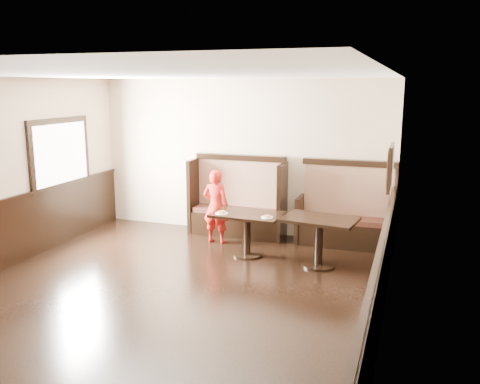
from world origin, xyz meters
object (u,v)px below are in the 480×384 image
at_px(booth_main, 238,206).
at_px(table_neighbor, 319,230).
at_px(child, 216,207).
at_px(table_main, 247,223).
at_px(booth_neighbor, 346,217).

distance_m(booth_main, table_neighbor, 2.09).
xyz_separation_m(table_neighbor, child, (-1.90, 0.60, 0.08)).
xyz_separation_m(table_main, child, (-0.73, 0.49, 0.11)).
distance_m(booth_neighbor, child, 2.23).
bearing_deg(table_main, child, 149.45).
distance_m(booth_neighbor, table_neighbor, 1.24).
bearing_deg(booth_neighbor, booth_main, 179.95).
bearing_deg(booth_main, table_main, -63.99).
height_order(booth_main, table_main, booth_main).
height_order(table_main, child, child).
xyz_separation_m(booth_main, table_main, (0.54, -1.10, 0.01)).
bearing_deg(booth_neighbor, table_main, -142.11).
distance_m(booth_neighbor, table_main, 1.79).
xyz_separation_m(booth_main, child, (-0.19, -0.61, 0.11)).
bearing_deg(booth_main, booth_neighbor, -0.05).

